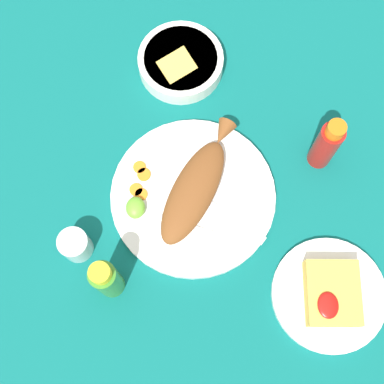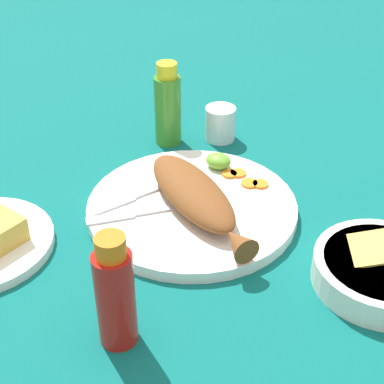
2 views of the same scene
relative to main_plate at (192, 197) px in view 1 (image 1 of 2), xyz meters
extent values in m
plane|color=#0C605B|center=(0.00, 0.00, -0.01)|extent=(4.00, 4.00, 0.00)
cylinder|color=white|center=(0.00, 0.00, 0.00)|extent=(0.32, 0.32, 0.02)
ellipsoid|color=brown|center=(0.00, 0.00, 0.03)|extent=(0.23, 0.16, 0.04)
cone|color=brown|center=(-0.12, 0.06, 0.03)|extent=(0.06, 0.05, 0.04)
cube|color=silver|center=(0.01, 0.03, 0.01)|extent=(0.08, 0.10, 0.00)
cube|color=silver|center=(0.07, 0.10, 0.01)|extent=(0.06, 0.07, 0.00)
cube|color=silver|center=(0.06, -0.01, 0.01)|extent=(0.04, 0.11, 0.00)
cube|color=silver|center=(0.09, 0.08, 0.01)|extent=(0.04, 0.07, 0.00)
cylinder|color=orange|center=(-0.06, -0.10, 0.01)|extent=(0.02, 0.02, 0.00)
cylinder|color=orange|center=(-0.04, -0.10, 0.01)|extent=(0.03, 0.03, 0.00)
cylinder|color=orange|center=(0.00, -0.10, 0.01)|extent=(0.02, 0.02, 0.00)
cylinder|color=orange|center=(-0.01, -0.11, 0.01)|extent=(0.03, 0.03, 0.00)
ellipsoid|color=#6BB233|center=(0.03, -0.11, 0.02)|extent=(0.04, 0.04, 0.02)
cylinder|color=#B21914|center=(-0.08, 0.25, 0.05)|extent=(0.05, 0.05, 0.13)
cylinder|color=orange|center=(-0.08, 0.25, 0.13)|extent=(0.03, 0.03, 0.02)
cylinder|color=#3D8428|center=(0.17, -0.15, 0.05)|extent=(0.05, 0.05, 0.13)
cylinder|color=yellow|center=(0.17, -0.15, 0.13)|extent=(0.04, 0.04, 0.03)
cylinder|color=silver|center=(0.10, -0.21, 0.02)|extent=(0.06, 0.06, 0.06)
cylinder|color=white|center=(0.10, -0.21, 0.00)|extent=(0.05, 0.05, 0.03)
cylinder|color=white|center=(0.19, 0.25, 0.00)|extent=(0.21, 0.21, 0.01)
cube|color=gold|center=(0.19, 0.25, 0.02)|extent=(0.12, 0.09, 0.04)
ellipsoid|color=#AD140F|center=(0.21, 0.23, 0.04)|extent=(0.05, 0.04, 0.01)
cylinder|color=white|center=(-0.29, -0.03, 0.01)|extent=(0.18, 0.18, 0.04)
cylinder|color=olive|center=(-0.29, -0.03, 0.02)|extent=(0.15, 0.15, 0.01)
cube|color=gold|center=(-0.26, -0.03, 0.03)|extent=(0.10, 0.10, 0.02)
camera|label=1|loc=(0.30, 0.00, 0.98)|focal=50.00mm
camera|label=2|loc=(-0.44, 0.57, 0.52)|focal=55.00mm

